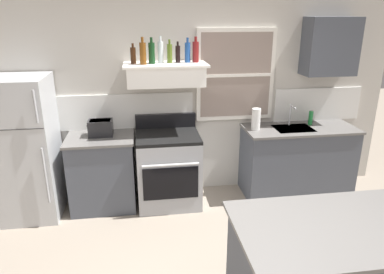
% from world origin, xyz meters
% --- Properties ---
extents(back_wall, '(5.40, 0.11, 2.70)m').
position_xyz_m(back_wall, '(0.03, 2.23, 1.35)').
color(back_wall, beige).
rests_on(back_wall, ground_plane).
extents(refrigerator, '(0.70, 0.72, 1.65)m').
position_xyz_m(refrigerator, '(-1.90, 1.84, 0.83)').
color(refrigerator, '#B7BABC').
rests_on(refrigerator, ground_plane).
extents(counter_left_of_stove, '(0.79, 0.63, 0.91)m').
position_xyz_m(counter_left_of_stove, '(-1.05, 1.90, 0.46)').
color(counter_left_of_stove, '#474C56').
rests_on(counter_left_of_stove, ground_plane).
extents(toaster, '(0.30, 0.20, 0.19)m').
position_xyz_m(toaster, '(-1.04, 1.94, 1.01)').
color(toaster, black).
rests_on(toaster, counter_left_of_stove).
extents(stove_range, '(0.76, 0.69, 1.09)m').
position_xyz_m(stove_range, '(-0.25, 1.86, 0.46)').
color(stove_range, '#9EA0A5').
rests_on(stove_range, ground_plane).
extents(range_hood_shelf, '(0.96, 0.52, 0.24)m').
position_xyz_m(range_hood_shelf, '(-0.25, 1.96, 1.62)').
color(range_hood_shelf, white).
extents(bottle_brown_stout, '(0.06, 0.06, 0.23)m').
position_xyz_m(bottle_brown_stout, '(-0.61, 1.98, 1.84)').
color(bottle_brown_stout, '#381E0F').
rests_on(bottle_brown_stout, range_hood_shelf).
extents(bottle_amber_wine, '(0.07, 0.07, 0.30)m').
position_xyz_m(bottle_amber_wine, '(-0.50, 1.90, 1.87)').
color(bottle_amber_wine, brown).
rests_on(bottle_amber_wine, range_hood_shelf).
extents(bottle_dark_green_wine, '(0.07, 0.07, 0.29)m').
position_xyz_m(bottle_dark_green_wine, '(-0.40, 1.95, 1.87)').
color(bottle_dark_green_wine, '#143819').
rests_on(bottle_dark_green_wine, range_hood_shelf).
extents(bottle_clear_tall, '(0.06, 0.06, 0.30)m').
position_xyz_m(bottle_clear_tall, '(-0.30, 2.01, 1.87)').
color(bottle_clear_tall, silver).
rests_on(bottle_clear_tall, range_hood_shelf).
extents(bottle_olive_oil_square, '(0.06, 0.06, 0.26)m').
position_xyz_m(bottle_olive_oil_square, '(-0.19, 1.99, 1.86)').
color(bottle_olive_oil_square, '#4C601E').
rests_on(bottle_olive_oil_square, range_hood_shelf).
extents(bottle_balsamic_dark, '(0.06, 0.06, 0.24)m').
position_xyz_m(bottle_balsamic_dark, '(-0.10, 2.00, 1.85)').
color(bottle_balsamic_dark, black).
rests_on(bottle_balsamic_dark, range_hood_shelf).
extents(bottle_blue_liqueur, '(0.07, 0.07, 0.28)m').
position_xyz_m(bottle_blue_liqueur, '(0.02, 2.00, 1.86)').
color(bottle_blue_liqueur, '#1E478C').
rests_on(bottle_blue_liqueur, range_hood_shelf).
extents(bottle_red_label_wine, '(0.07, 0.07, 0.29)m').
position_xyz_m(bottle_red_label_wine, '(0.11, 2.00, 1.87)').
color(bottle_red_label_wine, maroon).
rests_on(bottle_red_label_wine, range_hood_shelf).
extents(counter_right_with_sink, '(1.43, 0.63, 0.91)m').
position_xyz_m(counter_right_with_sink, '(1.45, 1.90, 0.46)').
color(counter_right_with_sink, '#474C56').
rests_on(counter_right_with_sink, ground_plane).
extents(sink_faucet, '(0.03, 0.17, 0.28)m').
position_xyz_m(sink_faucet, '(1.35, 2.00, 1.08)').
color(sink_faucet, silver).
rests_on(sink_faucet, counter_right_with_sink).
extents(paper_towel_roll, '(0.11, 0.11, 0.27)m').
position_xyz_m(paper_towel_roll, '(0.86, 1.90, 1.04)').
color(paper_towel_roll, white).
rests_on(paper_towel_roll, counter_right_with_sink).
extents(dish_soap_bottle, '(0.06, 0.06, 0.18)m').
position_xyz_m(dish_soap_bottle, '(1.63, 2.00, 1.00)').
color(dish_soap_bottle, '#268C3F').
rests_on(dish_soap_bottle, counter_right_with_sink).
extents(upper_cabinet_right, '(0.64, 0.32, 0.70)m').
position_xyz_m(upper_cabinet_right, '(1.80, 2.04, 1.90)').
color(upper_cabinet_right, '#474C56').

